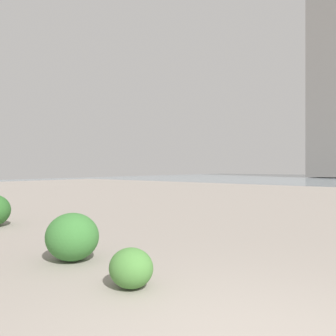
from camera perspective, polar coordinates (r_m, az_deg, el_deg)
The scene contains 2 objects.
shrub_low at distance 5.66m, azimuth -17.03°, elevation -11.87°, with size 0.94×0.85×0.80m.
shrub_tall at distance 4.32m, azimuth -6.74°, elevation -17.61°, with size 0.61×0.55×0.52m.
Camera 1 is at (-0.86, 2.26, 1.57)m, focal length 33.48 mm.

